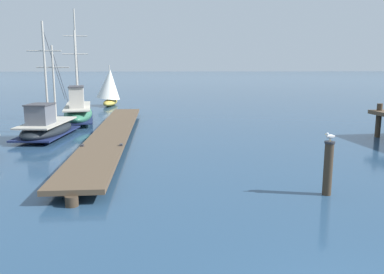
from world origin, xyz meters
TOP-DOWN VIEW (x-y plane):
  - floating_dock at (-6.30, 15.77)m, footprint 2.56×19.83m
  - fishing_boat_0 at (-9.79, 16.25)m, footprint 2.35×5.91m
  - fishing_boat_1 at (-9.56, 22.13)m, footprint 3.16×8.74m
  - mooring_piling at (1.39, 6.66)m, footprint 0.30×0.30m
  - perched_seagull at (1.39, 6.67)m, footprint 0.37×0.22m
  - distant_sailboat at (-9.07, 32.30)m, footprint 2.42×4.26m

SIDE VIEW (x-z plane):
  - floating_dock at x=-6.30m, z-range 0.10..0.63m
  - fishing_boat_0 at x=-9.79m, z-range -2.39..3.56m
  - fishing_boat_1 at x=-9.56m, z-range -3.05..4.50m
  - mooring_piling at x=1.39m, z-range 0.04..1.65m
  - distant_sailboat at x=-9.07m, z-range -0.18..3.55m
  - perched_seagull at x=1.39m, z-range 1.63..1.90m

